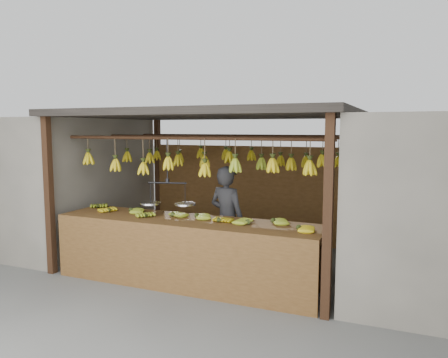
% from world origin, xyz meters
% --- Properties ---
extents(ground, '(80.00, 80.00, 0.00)m').
position_xyz_m(ground, '(0.00, 0.00, 0.00)').
color(ground, '#5B5B57').
extents(stall, '(4.30, 3.30, 2.40)m').
position_xyz_m(stall, '(0.00, 0.33, 1.97)').
color(stall, black).
rests_on(stall, ground).
extents(neighbor_left, '(3.00, 3.00, 2.30)m').
position_xyz_m(neighbor_left, '(-3.60, 0.00, 1.15)').
color(neighbor_left, slate).
rests_on(neighbor_left, ground).
extents(counter, '(3.73, 0.85, 0.96)m').
position_xyz_m(counter, '(0.05, -1.23, 0.72)').
color(counter, brown).
rests_on(counter, ground).
extents(hanging_bananas, '(3.62, 2.24, 0.40)m').
position_xyz_m(hanging_bananas, '(-0.00, 0.00, 1.62)').
color(hanging_bananas, gold).
rests_on(hanging_bananas, ground).
extents(balance_scale, '(0.78, 0.42, 0.94)m').
position_xyz_m(balance_scale, '(-0.31, -1.00, 1.12)').
color(balance_scale, black).
rests_on(balance_scale, ground).
extents(vendor, '(0.65, 0.51, 1.59)m').
position_xyz_m(vendor, '(0.36, -0.44, 0.79)').
color(vendor, '#262628').
rests_on(vendor, ground).
extents(bag_bundles, '(0.08, 0.26, 1.35)m').
position_xyz_m(bag_bundles, '(1.94, 1.35, 1.00)').
color(bag_bundles, '#199926').
rests_on(bag_bundles, ground).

